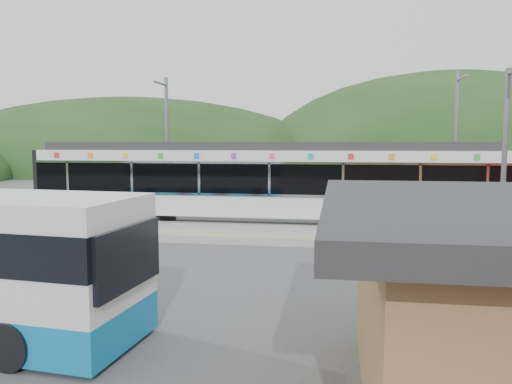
# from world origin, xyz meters

# --- Properties ---
(ground) EXTENTS (120.00, 120.00, 0.00)m
(ground) POSITION_xyz_m (0.00, 0.00, 0.00)
(ground) COLOR #4C4C4F
(ground) RESTS_ON ground
(hills) EXTENTS (146.00, 149.00, 26.00)m
(hills) POSITION_xyz_m (6.19, 5.29, 0.00)
(hills) COLOR #1E3D19
(hills) RESTS_ON ground
(platform) EXTENTS (26.00, 3.20, 0.30)m
(platform) POSITION_xyz_m (0.00, 3.30, 0.15)
(platform) COLOR #9E9E99
(platform) RESTS_ON ground
(yellow_line) EXTENTS (26.00, 0.10, 0.01)m
(yellow_line) POSITION_xyz_m (0.00, 2.00, 0.30)
(yellow_line) COLOR yellow
(yellow_line) RESTS_ON platform
(train) EXTENTS (20.44, 3.01, 3.74)m
(train) POSITION_xyz_m (-1.66, 6.00, 2.06)
(train) COLOR black
(train) RESTS_ON ground
(catenary_mast_west) EXTENTS (0.18, 1.80, 7.00)m
(catenary_mast_west) POSITION_xyz_m (-7.00, 8.56, 3.65)
(catenary_mast_west) COLOR slate
(catenary_mast_west) RESTS_ON ground
(catenary_mast_east) EXTENTS (0.18, 1.80, 7.00)m
(catenary_mast_east) POSITION_xyz_m (7.00, 8.56, 3.65)
(catenary_mast_east) COLOR slate
(catenary_mast_east) RESTS_ON ground
(lamp_post) EXTENTS (0.37, 0.99, 5.45)m
(lamp_post) POSITION_xyz_m (5.44, -3.49, 3.27)
(lamp_post) COLOR slate
(lamp_post) RESTS_ON ground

